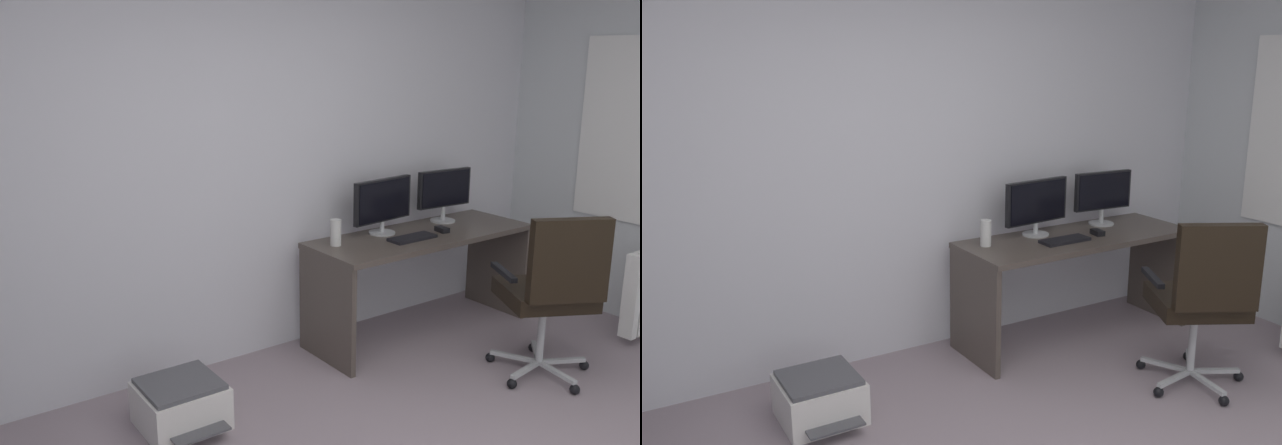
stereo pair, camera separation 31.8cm
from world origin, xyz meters
TOP-DOWN VIEW (x-y plane):
  - wall_back at (0.00, 2.25)m, footprint 5.45×0.10m
  - desk at (1.30, 1.81)m, footprint 1.65×0.58m
  - monitor_main at (1.08, 1.96)m, footprint 0.51×0.18m
  - monitor_secondary at (1.66, 1.96)m, footprint 0.46×0.18m
  - keyboard at (1.14, 1.73)m, footprint 0.34×0.13m
  - computer_mouse at (1.44, 1.76)m, footprint 0.07×0.11m
  - desktop_speaker at (0.64, 1.91)m, footprint 0.07×0.07m
  - office_chair at (1.43, 0.84)m, footprint 0.67×0.68m
  - printer at (-0.58, 1.64)m, footprint 0.42×0.49m

SIDE VIEW (x-z plane):
  - printer at x=-0.58m, z-range 0.00..0.25m
  - desk at x=1.30m, z-range 0.18..0.91m
  - office_chair at x=1.43m, z-range 0.07..1.12m
  - keyboard at x=1.14m, z-range 0.73..0.75m
  - computer_mouse at x=1.44m, z-range 0.73..0.76m
  - desktop_speaker at x=0.64m, z-range 0.73..0.90m
  - monitor_main at x=1.08m, z-range 0.75..1.13m
  - monitor_secondary at x=1.66m, z-range 0.76..1.14m
  - wall_back at x=0.00m, z-range 0.00..2.55m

